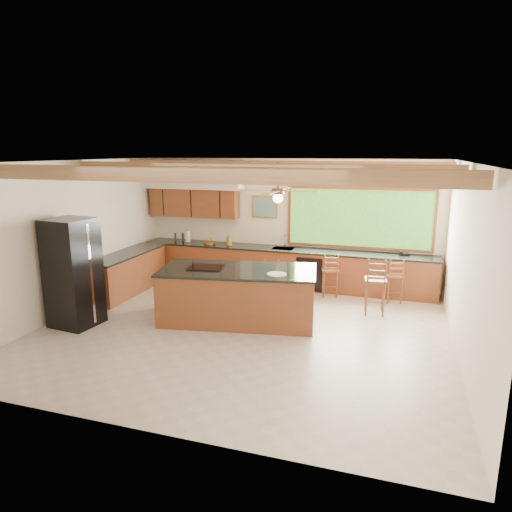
% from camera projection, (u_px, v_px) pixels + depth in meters
% --- Properties ---
extents(ground, '(7.20, 7.20, 0.00)m').
position_uv_depth(ground, '(243.00, 330.00, 8.30)').
color(ground, beige).
rests_on(ground, ground).
extents(room_shell, '(7.27, 6.54, 3.02)m').
position_uv_depth(room_shell, '(245.00, 204.00, 8.46)').
color(room_shell, '#EDE4CD').
rests_on(room_shell, ground).
extents(counter_run, '(7.12, 3.10, 1.24)m').
position_uv_depth(counter_run, '(245.00, 268.00, 10.78)').
color(counter_run, brown).
rests_on(counter_run, ground).
extents(island, '(3.10, 1.84, 1.03)m').
position_uv_depth(island, '(238.00, 295.00, 8.67)').
color(island, brown).
rests_on(island, ground).
extents(refrigerator, '(0.85, 0.83, 2.00)m').
position_uv_depth(refrigerator, '(73.00, 273.00, 8.34)').
color(refrigerator, black).
rests_on(refrigerator, ground).
extents(bar_stool_a, '(0.41, 0.41, 0.99)m').
position_uv_depth(bar_stool_a, '(271.00, 277.00, 9.58)').
color(bar_stool_a, brown).
rests_on(bar_stool_a, ground).
extents(bar_stool_b, '(0.43, 0.43, 1.00)m').
position_uv_depth(bar_stool_b, '(330.00, 271.00, 10.04)').
color(bar_stool_b, brown).
rests_on(bar_stool_b, ground).
extents(bar_stool_c, '(0.43, 0.43, 0.98)m').
position_uv_depth(bar_stool_c, '(394.00, 277.00, 9.64)').
color(bar_stool_c, brown).
rests_on(bar_stool_c, ground).
extents(bar_stool_d, '(0.45, 0.45, 1.16)m').
position_uv_depth(bar_stool_d, '(375.00, 281.00, 8.92)').
color(bar_stool_d, brown).
rests_on(bar_stool_d, ground).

